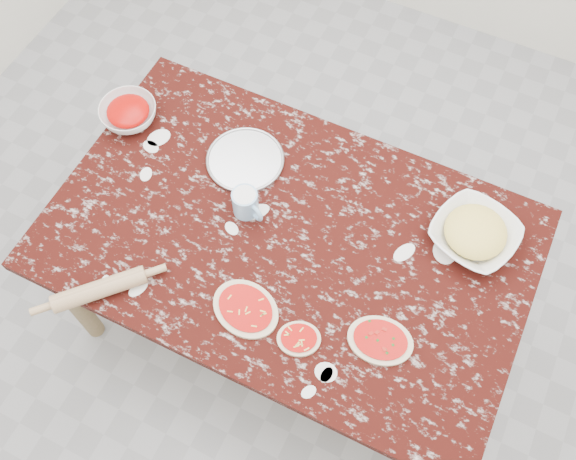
# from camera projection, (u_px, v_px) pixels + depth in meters

# --- Properties ---
(ground) EXTENTS (4.00, 4.00, 0.00)m
(ground) POSITION_uv_depth(u_px,v_px,m) (288.00, 315.00, 2.77)
(ground) COLOR gray
(worktable) EXTENTS (1.60, 1.00, 0.75)m
(worktable) POSITION_uv_depth(u_px,v_px,m) (288.00, 248.00, 2.18)
(worktable) COLOR black
(worktable) RESTS_ON ground
(pizza_tray) EXTENTS (0.35, 0.35, 0.01)m
(pizza_tray) POSITION_uv_depth(u_px,v_px,m) (245.00, 160.00, 2.25)
(pizza_tray) COLOR #B2B2B7
(pizza_tray) RESTS_ON worktable
(sauce_bowl) EXTENTS (0.26, 0.26, 0.07)m
(sauce_bowl) POSITION_uv_depth(u_px,v_px,m) (129.00, 113.00, 2.31)
(sauce_bowl) COLOR white
(sauce_bowl) RESTS_ON worktable
(cheese_bowl) EXTENTS (0.34, 0.34, 0.07)m
(cheese_bowl) POSITION_uv_depth(u_px,v_px,m) (474.00, 235.00, 2.08)
(cheese_bowl) COLOR white
(cheese_bowl) RESTS_ON worktable
(flour_mug) EXTENTS (0.13, 0.09, 0.10)m
(flour_mug) POSITION_uv_depth(u_px,v_px,m) (246.00, 203.00, 2.11)
(flour_mug) COLOR #88B6E0
(flour_mug) RESTS_ON worktable
(pizza_left) EXTENTS (0.26, 0.22, 0.02)m
(pizza_left) POSITION_uv_depth(u_px,v_px,m) (246.00, 309.00, 1.98)
(pizza_left) COLOR beige
(pizza_left) RESTS_ON worktable
(pizza_mid) EXTENTS (0.17, 0.16, 0.02)m
(pizza_mid) POSITION_uv_depth(u_px,v_px,m) (299.00, 339.00, 1.94)
(pizza_mid) COLOR beige
(pizza_mid) RESTS_ON worktable
(pizza_right) EXTENTS (0.23, 0.19, 0.02)m
(pizza_right) POSITION_uv_depth(u_px,v_px,m) (380.00, 340.00, 1.94)
(pizza_right) COLOR beige
(pizza_right) RESTS_ON worktable
(rolling_pin) EXTENTS (0.25, 0.26, 0.06)m
(rolling_pin) POSITION_uv_depth(u_px,v_px,m) (99.00, 289.00, 1.99)
(rolling_pin) COLOR tan
(rolling_pin) RESTS_ON worktable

